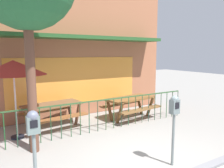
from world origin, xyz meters
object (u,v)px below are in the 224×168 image
parking_meter_far (33,133)px  parking_meter_near (174,112)px  picnic_table_left (52,109)px  picnic_table_right (131,102)px  patio_umbrella (13,68)px

parking_meter_far → parking_meter_near: bearing=-3.9°
picnic_table_left → picnic_table_right: bearing=-8.9°
picnic_table_left → parking_meter_far: size_ratio=1.30×
parking_meter_near → picnic_table_left: bearing=113.0°
picnic_table_left → parking_meter_near: parking_meter_near is taller
parking_meter_near → patio_umbrella: bearing=128.8°
picnic_table_left → parking_meter_near: size_ratio=1.31×
picnic_table_right → parking_meter_near: 3.45m
picnic_table_right → picnic_table_left: bearing=171.1°
picnic_table_right → patio_umbrella: size_ratio=0.91×
picnic_table_left → picnic_table_right: same height
picnic_table_right → parking_meter_far: bearing=-142.3°
picnic_table_left → parking_meter_far: 3.69m
patio_umbrella → parking_meter_far: bearing=-91.9°
picnic_table_right → parking_meter_near: bearing=-110.1°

